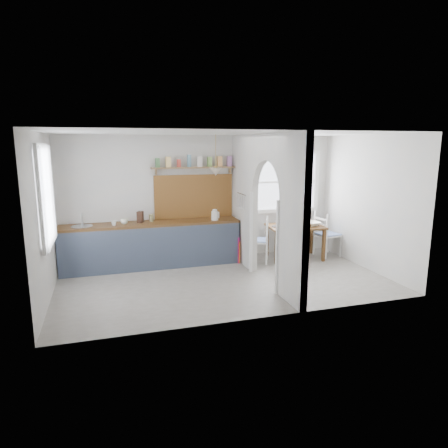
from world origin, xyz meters
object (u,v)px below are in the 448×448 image
object	(u,v)px
chair_left	(257,240)
vase	(290,219)
dining_table	(295,242)
kettle	(215,215)
chair_right	(328,234)

from	to	relation	value
chair_left	vase	xyz separation A→B (m)	(0.86, 0.25, 0.35)
dining_table	kettle	distance (m)	1.85
chair_right	kettle	bearing A→B (deg)	76.25
kettle	vase	world-z (taller)	kettle
chair_left	vase	world-z (taller)	chair_left
dining_table	chair_right	xyz separation A→B (m)	(0.79, -0.01, 0.13)
dining_table	kettle	xyz separation A→B (m)	(-1.72, 0.19, 0.65)
chair_right	kettle	world-z (taller)	kettle
chair_left	kettle	size ratio (longest dim) A/B	4.28
dining_table	vase	size ratio (longest dim) A/B	5.82
chair_right	dining_table	bearing A→B (deg)	79.80
chair_left	chair_right	world-z (taller)	chair_right
dining_table	chair_left	world-z (taller)	chair_left
chair_left	kettle	xyz separation A→B (m)	(-0.86, 0.19, 0.54)
dining_table	vase	distance (m)	0.52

